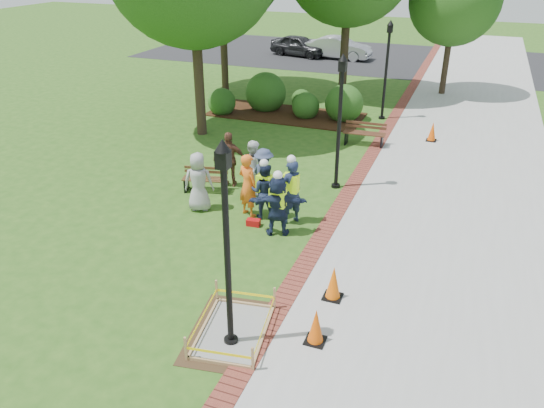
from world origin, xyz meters
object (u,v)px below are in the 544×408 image
at_px(wet_concrete_pad, 233,324).
at_px(cone_front, 316,327).
at_px(bench_near, 205,184).
at_px(hivis_worker_b, 291,190).
at_px(hivis_worker_c, 264,189).
at_px(lamp_near, 226,234).
at_px(hivis_worker_a, 278,203).

xyz_separation_m(wet_concrete_pad, cone_front, (1.63, 0.33, 0.15)).
bearing_deg(cone_front, bench_near, 133.84).
relative_size(bench_near, hivis_worker_b, 0.73).
relative_size(hivis_worker_b, hivis_worker_c, 1.13).
relative_size(cone_front, lamp_near, 0.19).
xyz_separation_m(cone_front, hivis_worker_a, (-2.24, 3.83, 0.54)).
height_order(wet_concrete_pad, hivis_worker_c, hivis_worker_c).
distance_m(wet_concrete_pad, lamp_near, 2.26).
bearing_deg(bench_near, cone_front, -46.16).
xyz_separation_m(bench_near, hivis_worker_a, (3.12, -1.75, 0.68)).
distance_m(lamp_near, hivis_worker_c, 5.62).
relative_size(cone_front, hivis_worker_c, 0.44).
relative_size(wet_concrete_pad, hivis_worker_c, 1.41).
bearing_deg(bench_near, hivis_worker_c, -21.92).
relative_size(wet_concrete_pad, bench_near, 1.72).
bearing_deg(bench_near, wet_concrete_pad, -57.81).
bearing_deg(hivis_worker_b, bench_near, 163.15).
relative_size(bench_near, hivis_worker_a, 0.79).
bearing_deg(hivis_worker_c, hivis_worker_a, -47.89).
height_order(bench_near, lamp_near, lamp_near).
height_order(lamp_near, hivis_worker_b, lamp_near).
bearing_deg(cone_front, wet_concrete_pad, -168.43).
xyz_separation_m(wet_concrete_pad, hivis_worker_b, (-0.51, 4.94, 0.76)).
height_order(hivis_worker_b, hivis_worker_c, hivis_worker_b).
bearing_deg(lamp_near, bench_near, 121.54).
bearing_deg(hivis_worker_a, bench_near, 150.75).
distance_m(cone_front, hivis_worker_a, 4.47).
bearing_deg(lamp_near, wet_concrete_pad, 105.43).
relative_size(lamp_near, hivis_worker_a, 2.30).
xyz_separation_m(cone_front, lamp_near, (-1.56, -0.61, 2.10)).
xyz_separation_m(cone_front, hivis_worker_c, (-2.94, 4.61, 0.51)).
xyz_separation_m(wet_concrete_pad, lamp_near, (0.08, -0.28, 2.25)).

